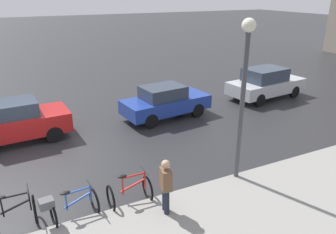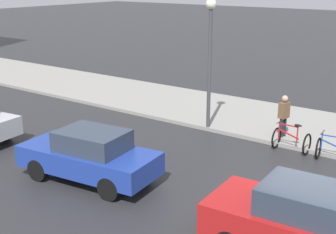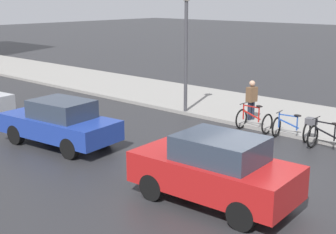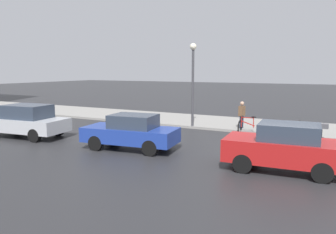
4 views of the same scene
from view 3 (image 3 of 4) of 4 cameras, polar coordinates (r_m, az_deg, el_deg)
ground_plane at (r=13.09m, az=10.31°, el=-6.56°), size 140.00×140.00×0.00m
sidewalk_kerb at (r=23.63m, az=-2.69°, el=3.26°), size 4.80×60.00×0.14m
bicycle_nearest at (r=15.15m, az=19.49°, el=-2.30°), size 0.75×1.36×1.01m
bicycle_second at (r=16.05m, az=15.35°, el=-1.15°), size 0.81×1.42×0.91m
bicycle_third at (r=16.83m, az=10.43°, el=-0.39°), size 0.73×1.12×0.98m
car_red at (r=10.79m, az=5.74°, el=-6.35°), size 1.97×3.94×1.62m
car_blue at (r=15.28m, az=-13.04°, el=-0.67°), size 2.14×4.19×1.50m
pedestrian at (r=17.77m, az=10.14°, el=2.13°), size 0.44×0.31×1.64m
streetlamp at (r=18.53m, az=2.22°, el=9.91°), size 0.38×0.38×4.85m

